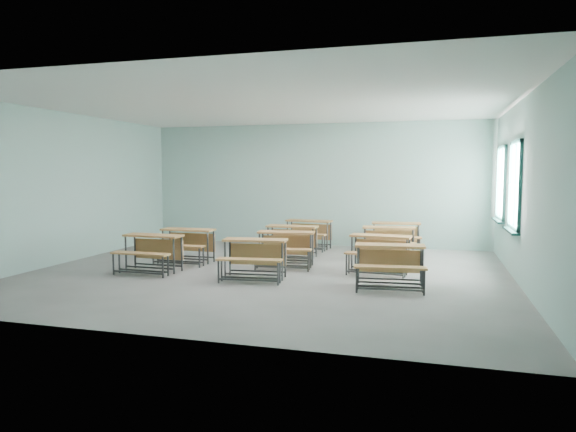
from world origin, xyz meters
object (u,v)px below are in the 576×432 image
Objects in this scene: desk_unit_r2c2 at (389,238)px; desk_unit_r3c2 at (396,233)px; desk_unit_r3c1 at (308,230)px; desk_unit_r1c1 at (285,243)px; desk_unit_r0c0 at (151,247)px; desk_unit_r0c2 at (390,259)px; desk_unit_r1c2 at (379,248)px; desk_unit_r1c0 at (186,240)px; desk_unit_r0c1 at (254,253)px; desk_unit_r2c1 at (291,236)px.

desk_unit_r3c2 is (0.09, 1.04, 0.00)m from desk_unit_r2c2.
desk_unit_r3c2 is at bearing 5.09° from desk_unit_r3c1.
desk_unit_r1c1 is at bearing -81.49° from desk_unit_r3c1.
desk_unit_r0c0 is 0.96× the size of desk_unit_r2c2.
desk_unit_r0c2 and desk_unit_r3c1 have the same top height.
desk_unit_r1c2 and desk_unit_r2c2 have the same top height.
desk_unit_r0c0 is 0.96× the size of desk_unit_r1c2.
desk_unit_r1c0 is 0.95× the size of desk_unit_r1c2.
desk_unit_r0c1 is at bearing 172.91° from desk_unit_r0c2.
desk_unit_r1c0 and desk_unit_r1c2 have the same top height.
desk_unit_r1c2 and desk_unit_r3c2 have the same top height.
desk_unit_r0c1 is 1.32m from desk_unit_r1c1.
desk_unit_r0c0 is at bearing -115.29° from desk_unit_r3c1.
desk_unit_r1c2 is at bearing -96.93° from desk_unit_r2c2.
desk_unit_r0c1 and desk_unit_r0c2 have the same top height.
desk_unit_r3c2 is at bearing 92.57° from desk_unit_r1c2.
desk_unit_r1c2 is 1.00× the size of desk_unit_r3c1.
desk_unit_r2c2 is 1.04m from desk_unit_r3c2.
desk_unit_r0c1 is at bearing -0.66° from desk_unit_r0c0.
desk_unit_r0c0 is 0.96× the size of desk_unit_r3c2.
desk_unit_r0c2 is at bearing -0.21° from desk_unit_r0c0.
desk_unit_r1c1 is at bearing -177.59° from desk_unit_r1c2.
desk_unit_r2c1 is 0.96× the size of desk_unit_r3c2.
desk_unit_r0c0 is 0.95× the size of desk_unit_r1c1.
desk_unit_r1c1 is 1.05× the size of desk_unit_r2c1.
desk_unit_r2c1 is 0.96× the size of desk_unit_r3c1.
desk_unit_r1c1 is (-2.21, 1.36, 0.00)m from desk_unit_r0c2.
desk_unit_r0c0 and desk_unit_r2c1 have the same top height.
desk_unit_r3c1 is (0.06, 3.83, 0.00)m from desk_unit_r0c1.
desk_unit_r1c0 is 4.08m from desk_unit_r1c2.
desk_unit_r0c1 is 1.01× the size of desk_unit_r3c2.
desk_unit_r3c1 is at bearing 60.92° from desk_unit_r0c0.
desk_unit_r0c0 and desk_unit_r1c1 have the same top height.
desk_unit_r2c1 is at bearing 32.60° from desk_unit_r1c0.
desk_unit_r0c0 and desk_unit_r3c2 have the same top height.
desk_unit_r0c2 and desk_unit_r2c1 have the same top height.
desk_unit_r0c0 is 3.19m from desk_unit_r2c1.
desk_unit_r1c2 is (4.27, 1.13, 0.00)m from desk_unit_r0c0.
desk_unit_r3c2 is (4.40, 3.75, 0.00)m from desk_unit_r0c0.
desk_unit_r0c0 is at bearing -131.36° from desk_unit_r2c1.
desk_unit_r2c1 is at bearing 155.16° from desk_unit_r1c2.
desk_unit_r0c0 is 5.78m from desk_unit_r3c2.
desk_unit_r2c1 is at bearing -86.96° from desk_unit_r3c1.
desk_unit_r0c1 and desk_unit_r1c1 have the same top height.
desk_unit_r3c2 is at bearing 86.61° from desk_unit_r0c2.
desk_unit_r0c0 is 4.36m from desk_unit_r3c1.
desk_unit_r1c0 is (0.18, 1.11, 0.00)m from desk_unit_r0c0.
desk_unit_r0c0 is 4.41m from desk_unit_r1c2.
desk_unit_r1c0 is at bearing -122.25° from desk_unit_r3c1.
desk_unit_r0c2 and desk_unit_r2c2 have the same top height.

